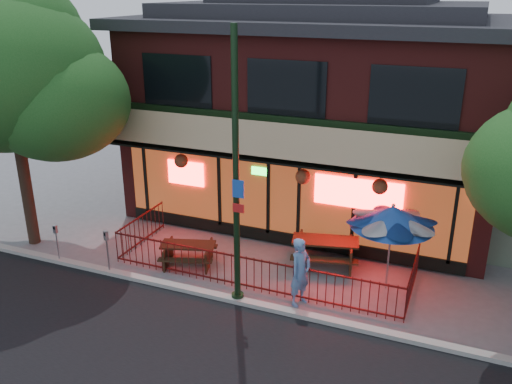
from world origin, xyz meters
TOP-DOWN VIEW (x-y plane):
  - ground at (0.00, 0.00)m, footprint 80.00×80.00m
  - curb at (0.00, -0.50)m, footprint 80.00×0.25m
  - restaurant_building at (0.00, 7.11)m, footprint 12.96×9.49m
  - patio_fence at (0.00, 0.50)m, footprint 8.44×2.62m
  - street_light at (0.00, -0.40)m, footprint 0.43×0.32m
  - street_tree_left at (-7.46, 0.39)m, footprint 5.60×5.60m
  - picnic_table_left at (-2.15, 0.85)m, footprint 1.86×1.62m
  - picnic_table_right at (1.59, 2.35)m, footprint 2.21×1.87m
  - patio_umbrella at (3.51, 1.69)m, footprint 2.19×2.19m
  - pedestrian at (1.55, 0.07)m, footprint 0.66×0.79m
  - parking_meter_near at (-4.00, -0.48)m, footprint 0.14×0.13m
  - parking_meter_far at (-5.81, -0.48)m, footprint 0.11×0.09m

SIDE VIEW (x-z plane):
  - ground at x=0.00m, z-range 0.00..0.00m
  - curb at x=0.00m, z-range 0.00..0.12m
  - picnic_table_left at x=-2.15m, z-range 0.11..0.78m
  - picnic_table_right at x=1.59m, z-range 0.13..0.95m
  - patio_fence at x=0.00m, z-range 0.13..1.13m
  - parking_meter_far at x=-5.81m, z-range 0.21..1.42m
  - parking_meter_near at x=-4.00m, z-range 0.24..1.57m
  - pedestrian at x=1.55m, z-range 0.00..1.84m
  - patio_umbrella at x=3.51m, z-range 0.88..3.38m
  - street_light at x=0.00m, z-range -0.35..6.65m
  - restaurant_building at x=0.00m, z-range 0.10..8.15m
  - street_tree_left at x=-7.46m, z-range 1.64..9.70m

